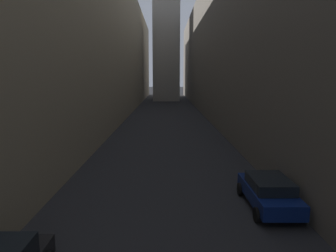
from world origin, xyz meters
The scene contains 4 objects.
ground_plane centered at (0.00, 48.00, 0.00)m, with size 264.00×264.00×0.00m, color #232326.
building_block_left centered at (-12.64, 50.00, 10.09)m, with size 14.27×108.00×20.18m, color gray.
building_block_right centered at (11.31, 50.00, 9.84)m, with size 11.62×108.00×19.68m, color #60594F.
parked_car_right_third centered at (4.40, 17.53, 0.73)m, with size 1.95×4.14×1.37m.
Camera 1 is at (-0.07, 4.81, 5.67)m, focal length 32.86 mm.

